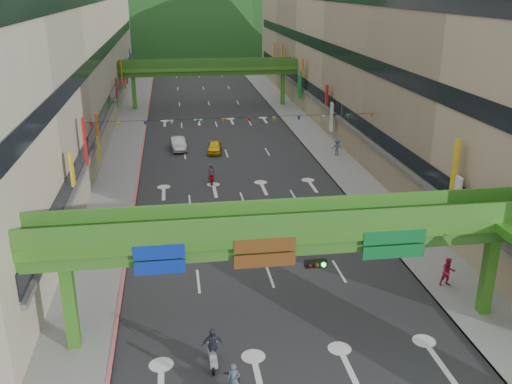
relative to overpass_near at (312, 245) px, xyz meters
The scene contains 22 objects.
road_slab 44.93m from the overpass_near, 91.20° to the left, with size 18.00×140.00×0.02m, color #28282B.
sidewalk_left 46.47m from the overpass_near, 104.97° to the left, with size 4.00×140.00×0.15m, color gray.
sidewalk_right 46.03m from the overpass_near, 77.29° to the left, with size 4.00×140.00×0.15m, color gray.
curb_left 46.02m from the overpass_near, 102.67° to the left, with size 0.20×140.00×0.18m, color #CC5959.
curb_right 45.65m from the overpass_near, 79.63° to the left, with size 0.20×140.00×0.18m, color gray.
building_row_left 49.02m from the overpass_near, 114.00° to the left, with size 12.80×95.00×19.00m.
building_row_right 48.30m from the overpass_near, 68.03° to the left, with size 12.80×95.00×19.00m.
overpass_near is the anchor object (origin of this frame).
overpass_far 59.63m from the overpass_near, 90.90° to the left, with size 28.00×2.20×7.10m.
hill_left 155.52m from the overpass_near, 95.88° to the left, with size 168.00×140.00×112.00m, color #1C4419.
hill_right 176.35m from the overpass_near, 82.15° to the left, with size 208.00×176.00×128.00m, color #1C4419.
bunting_string 24.65m from the overpass_near, 92.17° to the left, with size 26.00×0.36×0.47m.
scooter_rider_near 7.59m from the overpass_near, 135.27° to the right, with size 0.73×1.58×1.88m.
scooter_rider_mid 12.09m from the overpass_near, 80.41° to the left, with size 0.90×1.59×1.97m.
scooter_rider_left 6.89m from the overpass_near, 159.60° to the right, with size 1.06×1.60×2.13m.
scooter_rider_far 25.53m from the overpass_near, 97.47° to the left, with size 0.76×1.60×1.89m.
parked_scooter_row 14.93m from the overpass_near, 59.07° to the left, with size 1.60×7.15×1.08m.
car_silver 37.70m from the overpass_near, 99.38° to the left, with size 1.51×4.33×1.43m, color #B2B0B8.
car_yellow 35.62m from the overpass_near, 93.52° to the left, with size 1.47×3.65×1.24m, color yellow.
pedestrian_red 10.98m from the overpass_near, 21.29° to the left, with size 0.88×0.69×1.81m, color #B11D45.
pedestrian_dark 16.70m from the overpass_near, 56.66° to the left, with size 1.02×0.43×1.75m, color black.
pedestrian_blue 33.87m from the overpass_near, 71.56° to the left, with size 0.81×0.52×1.73m, color #3A5362.
Camera 1 is at (-5.52, -19.42, 17.30)m, focal length 40.00 mm.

